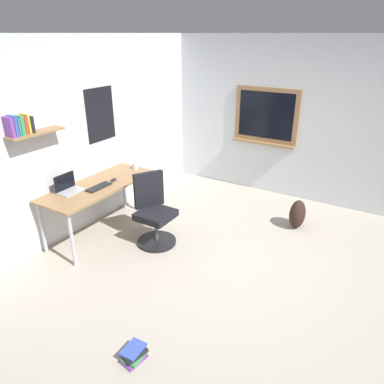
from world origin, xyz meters
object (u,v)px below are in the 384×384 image
at_px(office_chair, 154,214).
at_px(keyboard, 99,187).
at_px(book_stack_on_floor, 134,354).
at_px(computer_mouse, 113,180).
at_px(backpack, 297,214).
at_px(laptop, 68,188).
at_px(desk, 99,189).
at_px(coffee_mug, 135,166).

height_order(office_chair, keyboard, office_chair).
relative_size(keyboard, book_stack_on_floor, 1.46).
relative_size(keyboard, computer_mouse, 3.56).
distance_m(office_chair, backpack, 2.07).
height_order(computer_mouse, backpack, computer_mouse).
height_order(laptop, keyboard, laptop).
bearing_deg(keyboard, book_stack_on_floor, -129.26).
relative_size(office_chair, computer_mouse, 9.13).
bearing_deg(desk, coffee_mug, -2.55).
bearing_deg(coffee_mug, desk, 177.45).
bearing_deg(computer_mouse, keyboard, 180.00).
height_order(desk, office_chair, office_chair).
relative_size(keyboard, coffee_mug, 4.02).
bearing_deg(keyboard, computer_mouse, -0.00).
height_order(keyboard, computer_mouse, computer_mouse).
xyz_separation_m(computer_mouse, backpack, (1.38, -2.20, -0.55)).
bearing_deg(book_stack_on_floor, desk, 50.45).
height_order(desk, keyboard, keyboard).
relative_size(laptop, computer_mouse, 2.98).
xyz_separation_m(desk, coffee_mug, (0.72, -0.03, 0.11)).
height_order(office_chair, laptop, laptop).
height_order(computer_mouse, coffee_mug, coffee_mug).
bearing_deg(desk, office_chair, -74.99).
bearing_deg(book_stack_on_floor, coffee_mug, 38.46).
relative_size(coffee_mug, book_stack_on_floor, 0.36).
bearing_deg(backpack, office_chair, 131.87).
bearing_deg(desk, keyboard, -135.05).
height_order(laptop, book_stack_on_floor, laptop).
bearing_deg(backpack, keyboard, 126.99).
bearing_deg(laptop, book_stack_on_floor, -119.52).
distance_m(office_chair, book_stack_on_floor, 1.98).
height_order(desk, book_stack_on_floor, desk).
bearing_deg(laptop, coffee_mug, -9.69).
bearing_deg(backpack, computer_mouse, 122.04).
bearing_deg(keyboard, backpack, -53.01).
xyz_separation_m(laptop, backpack, (1.95, -2.44, -0.58)).
bearing_deg(coffee_mug, backpack, -69.30).
xyz_separation_m(keyboard, backpack, (1.66, -2.20, -0.54)).
bearing_deg(keyboard, office_chair, -66.99).
xyz_separation_m(office_chair, book_stack_on_floor, (-1.66, -1.02, -0.36)).
bearing_deg(coffee_mug, keyboard, -176.45).
bearing_deg(keyboard, coffee_mug, 3.55).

